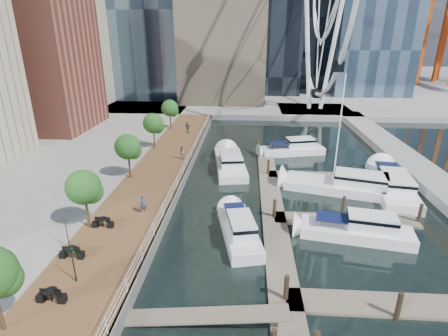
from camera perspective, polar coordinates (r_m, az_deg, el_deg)
name	(u,v)px	position (r m, az deg, el deg)	size (l,w,h in m)	color
ground	(236,277)	(23.82, 1.94, -17.40)	(520.00, 520.00, 0.00)	black
boardwalk	(156,179)	(37.80, -11.01, -1.71)	(6.00, 60.00, 1.00)	brown
seawall	(184,179)	(37.17, -6.53, -1.84)	(0.25, 60.00, 1.00)	#595954
land_far	(246,81)	(121.55, 3.67, 14.05)	(200.00, 114.00, 1.00)	gray
breakwater	(416,168)	(45.64, 28.89, -0.05)	(4.00, 60.00, 1.00)	gray
pier	(314,111)	(73.39, 14.53, 8.97)	(14.00, 12.00, 1.00)	gray
railing	(183,170)	(36.80, -6.75, -0.37)	(0.10, 60.00, 1.05)	white
floating_docks	(328,205)	(32.90, 16.65, -5.78)	(16.00, 34.00, 2.60)	#6D6051
street_trees	(128,147)	(36.34, -15.47, 3.34)	(2.60, 42.60, 4.60)	#3F2B1C
cafe_tables	(62,273)	(24.01, -24.87, -15.23)	(2.50, 13.70, 0.74)	black
yacht_foreground	(355,238)	(29.54, 20.62, -10.59)	(2.46, 9.17, 2.15)	white
pedestrian_near	(143,204)	(29.54, -13.06, -5.76)	(0.57, 0.38, 1.57)	#454D5C
pedestrian_mid	(181,153)	(41.43, -7.00, 2.49)	(0.80, 0.62, 1.64)	#846C5B
pedestrian_far	(188,127)	(52.91, -5.95, 6.62)	(1.01, 0.42, 1.72)	#343C41
moored_yachts	(330,193)	(36.49, 16.88, -3.96)	(21.73, 38.85, 11.50)	white
cafe_seating	(40,278)	(22.63, -27.78, -15.62)	(5.02, 12.52, 2.43)	#0E3517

